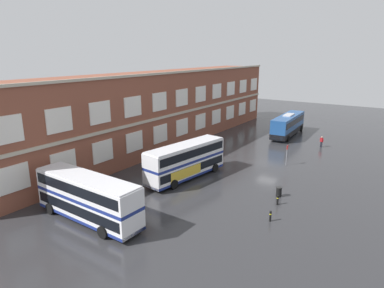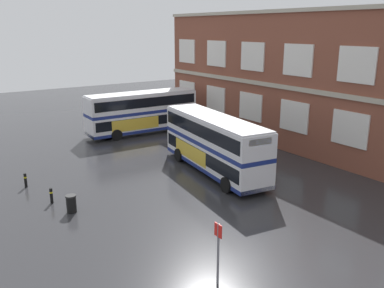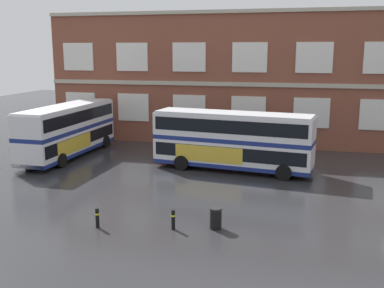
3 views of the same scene
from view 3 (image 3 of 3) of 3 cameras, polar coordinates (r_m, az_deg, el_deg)
name	(u,v)px [view 3 (image 3 of 3)]	position (r m, az deg, el deg)	size (l,w,h in m)	color
brick_terminal_building	(374,81)	(43.47, 21.73, 7.35)	(57.61, 8.19, 11.58)	brown
double_decker_near	(68,130)	(37.13, -15.16, 1.74)	(3.09, 11.06, 4.07)	silver
double_decker_middle	(232,140)	(31.81, 5.05, 0.50)	(11.24, 4.02, 4.07)	silver
station_litter_bin	(216,218)	(21.78, 2.98, -9.21)	(0.60, 0.60, 1.03)	black
safety_bollard_west	(173,219)	(21.70, -2.36, -9.37)	(0.19, 0.19, 0.95)	black
safety_bollard_east	(97,218)	(22.33, -11.71, -8.99)	(0.19, 0.19, 0.95)	black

